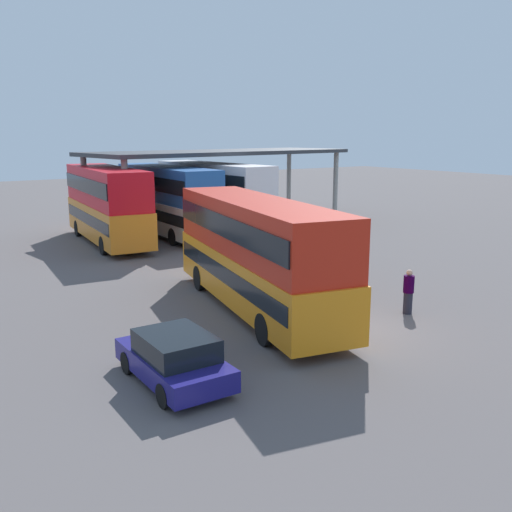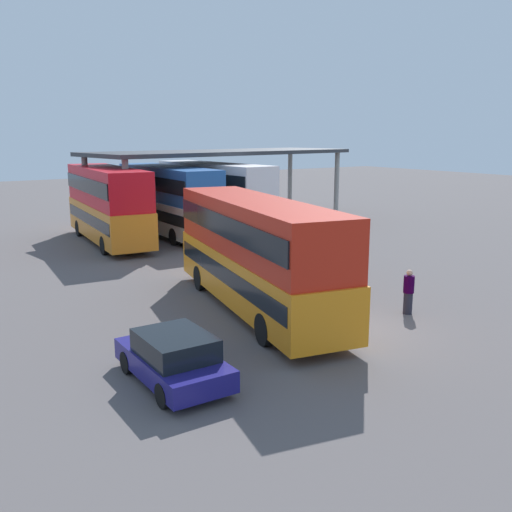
{
  "view_description": "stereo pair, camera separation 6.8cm",
  "coord_description": "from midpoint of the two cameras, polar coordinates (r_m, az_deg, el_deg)",
  "views": [
    {
      "loc": [
        -12.54,
        -12.93,
        6.26
      ],
      "look_at": [
        -1.48,
        3.41,
        2.0
      ],
      "focal_mm": 39.71,
      "sensor_mm": 36.0,
      "label": 1
    },
    {
      "loc": [
        -12.49,
        -12.97,
        6.26
      ],
      "look_at": [
        -1.48,
        3.41,
        2.0
      ],
      "focal_mm": 39.71,
      "sensor_mm": 36.0,
      "label": 2
    }
  ],
  "objects": [
    {
      "name": "double_decker_main",
      "position": [
        20.16,
        0.08,
        0.58
      ],
      "size": [
        4.61,
        11.18,
        4.01
      ],
      "rotation": [
        0.0,
        0.0,
        1.37
      ],
      "color": "orange",
      "rests_on": "ground_plane"
    },
    {
      "name": "depot_canopy",
      "position": [
        39.38,
        -3.2,
        10.09
      ],
      "size": [
        19.81,
        8.79,
        5.18
      ],
      "rotation": [
        0.0,
        0.0,
        0.14
      ],
      "color": "#33353A",
      "rests_on": "ground_plane"
    },
    {
      "name": "parked_hatchback",
      "position": [
        14.8,
        -8.18,
        -10.13
      ],
      "size": [
        1.81,
        3.79,
        1.35
      ],
      "rotation": [
        0.0,
        0.0,
        1.56
      ],
      "color": "navy",
      "rests_on": "ground_plane"
    },
    {
      "name": "ground_plane",
      "position": [
        19.07,
        9.63,
        -7.17
      ],
      "size": [
        140.0,
        140.0,
        0.0
      ],
      "primitive_type": "plane",
      "color": "#5A5453"
    },
    {
      "name": "pedestrian_waiting",
      "position": [
        20.75,
        15.2,
        -3.52
      ],
      "size": [
        0.38,
        0.38,
        1.6
      ],
      "rotation": [
        0.0,
        0.0,
        3.15
      ],
      "color": "#262633",
      "rests_on": "ground_plane"
    },
    {
      "name": "double_decker_far_right",
      "position": [
        37.93,
        -4.2,
        6.31
      ],
      "size": [
        3.18,
        10.98,
        4.4
      ],
      "rotation": [
        0.0,
        0.0,
        1.63
      ],
      "color": "navy",
      "rests_on": "ground_plane"
    },
    {
      "name": "double_decker_near_canopy",
      "position": [
        34.02,
        -14.65,
        5.27
      ],
      "size": [
        3.39,
        10.57,
        4.39
      ],
      "rotation": [
        0.0,
        0.0,
        1.48
      ],
      "color": "orange",
      "rests_on": "ground_plane"
    },
    {
      "name": "double_decker_mid_row",
      "position": [
        35.95,
        -8.8,
        5.8
      ],
      "size": [
        2.75,
        10.61,
        4.3
      ],
      "rotation": [
        0.0,
        0.0,
        1.55
      ],
      "color": "white",
      "rests_on": "ground_plane"
    }
  ]
}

